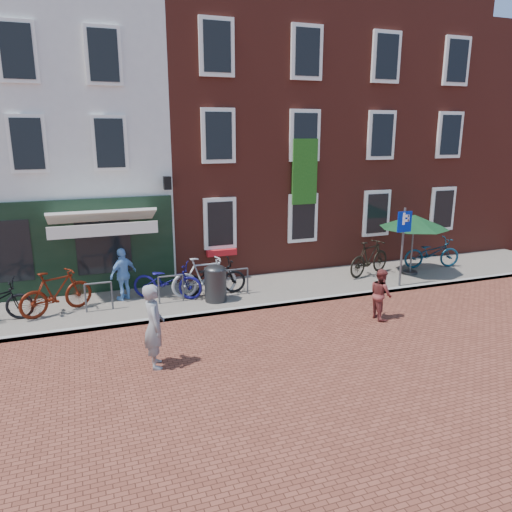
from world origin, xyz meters
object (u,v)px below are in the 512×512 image
object	(u,v)px
parking_sign	(403,234)
bicycle_3	(205,277)
litter_bin	(215,281)
bicycle_1	(56,292)
bicycle_2	(167,281)
woman	(154,326)
bicycle_4	(212,277)
boy	(381,294)
bicycle_6	(432,253)
cafe_person	(123,274)
bicycle_5	(369,258)
parasol	(414,219)

from	to	relation	value
parking_sign	bicycle_3	size ratio (longest dim) A/B	1.25
litter_bin	bicycle_1	bearing A→B (deg)	173.35
bicycle_1	bicycle_2	bearing A→B (deg)	-111.41
woman	bicycle_4	xyz separation A→B (m)	(2.31, 3.91, -0.28)
woman	boy	distance (m)	6.20
parking_sign	bicycle_6	bearing A→B (deg)	31.32
bicycle_1	bicycle_3	distance (m)	4.14
parking_sign	woman	world-z (taller)	parking_sign
boy	woman	bearing A→B (deg)	100.67
bicycle_3	bicycle_6	world-z (taller)	bicycle_3
bicycle_1	bicycle_6	xyz separation A→B (m)	(12.71, 0.31, -0.06)
boy	cafe_person	bearing A→B (deg)	64.19
litter_bin	parking_sign	distance (m)	6.10
parking_sign	cafe_person	distance (m)	8.68
bicycle_5	bicycle_1	bearing A→B (deg)	71.08
cafe_person	bicycle_3	world-z (taller)	cafe_person
bicycle_4	parasol	bearing A→B (deg)	-89.36
litter_bin	bicycle_3	bearing A→B (deg)	110.22
litter_bin	bicycle_1	distance (m)	4.36
bicycle_2	litter_bin	bearing A→B (deg)	-92.53
parking_sign	bicycle_6	xyz separation A→B (m)	(2.42, 1.47, -1.15)
parking_sign	bicycle_1	size ratio (longest dim) A/B	1.25
bicycle_6	cafe_person	bearing A→B (deg)	100.82
boy	bicycle_3	distance (m)	5.15
parking_sign	bicycle_2	world-z (taller)	parking_sign
woman	bicycle_5	bearing A→B (deg)	-60.79
bicycle_2	bicycle_3	size ratio (longest dim) A/B	1.03
parking_sign	parasol	world-z (taller)	parking_sign
boy	bicycle_3	world-z (taller)	boy
bicycle_1	bicycle_2	world-z (taller)	bicycle_1
cafe_person	bicycle_4	world-z (taller)	cafe_person
bicycle_3	bicycle_4	size ratio (longest dim) A/B	0.97
woman	bicycle_4	distance (m)	4.55
parasol	boy	xyz separation A→B (m)	(-3.28, -3.03, -1.34)
bicycle_2	bicycle_5	xyz separation A→B (m)	(6.97, 0.05, 0.06)
bicycle_1	bicycle_5	bearing A→B (deg)	-113.65
litter_bin	bicycle_6	size ratio (longest dim) A/B	0.56
cafe_person	bicycle_2	xyz separation A→B (m)	(1.23, -0.35, -0.23)
boy	bicycle_5	bearing A→B (deg)	-24.16
boy	bicycle_3	size ratio (longest dim) A/B	0.68
parking_sign	parasol	xyz separation A→B (m)	(1.21, 1.06, 0.24)
bicycle_1	bicycle_5	distance (m)	10.03
bicycle_3	bicycle_6	bearing A→B (deg)	-89.24
parking_sign	bicycle_1	distance (m)	10.42
litter_bin	bicycle_1	xyz separation A→B (m)	(-4.34, 0.51, 0.01)
parking_sign	boy	distance (m)	3.06
woman	bicycle_4	world-z (taller)	woman
bicycle_4	bicycle_6	bearing A→B (deg)	-86.33
woman	bicycle_6	xyz separation A→B (m)	(10.64, 4.16, -0.28)
litter_bin	cafe_person	xyz separation A→B (m)	(-2.50, 1.04, 0.18)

